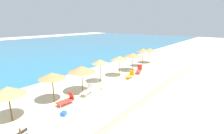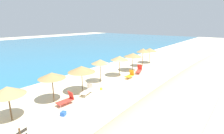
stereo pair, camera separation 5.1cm
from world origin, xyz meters
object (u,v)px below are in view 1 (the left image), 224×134
at_px(beach_ball, 101,89).
at_px(cooler_box, 64,114).
at_px(beach_umbrella_4, 119,58).
at_px(lounge_chair_0, 130,75).
at_px(beach_umbrella_7, 150,50).
at_px(lounge_chair_2, 139,70).
at_px(beach_umbrella_2, 82,69).
at_px(beach_umbrella_5, 133,55).
at_px(lounge_chair_1, 67,100).
at_px(beach_umbrella_1, 52,76).
at_px(beach_umbrella_3, 100,62).
at_px(beach_umbrella_0, 8,91).
at_px(beach_umbrella_6, 143,50).
at_px(lounge_chair_3, 88,90).

bearing_deg(beach_ball, cooler_box, -169.14).
bearing_deg(beach_umbrella_4, lounge_chair_0, -84.85).
bearing_deg(beach_umbrella_7, lounge_chair_0, -169.14).
height_order(lounge_chair_0, lounge_chair_2, lounge_chair_2).
bearing_deg(beach_umbrella_2, beach_umbrella_5, 1.11).
bearing_deg(lounge_chair_1, beach_umbrella_5, -80.54).
relative_size(beach_umbrella_4, beach_umbrella_5, 1.02).
relative_size(beach_umbrella_7, beach_ball, 9.22).
xyz_separation_m(beach_umbrella_2, lounge_chair_0, (6.84, -1.29, -2.02)).
relative_size(beach_umbrella_1, beach_umbrella_7, 1.03).
bearing_deg(beach_umbrella_5, beach_umbrella_4, 178.88).
bearing_deg(beach_umbrella_7, beach_umbrella_5, -177.34).
bearing_deg(beach_umbrella_7, cooler_box, -172.83).
bearing_deg(lounge_chair_0, cooler_box, 94.58).
bearing_deg(beach_umbrella_2, lounge_chair_2, -6.12).
xyz_separation_m(beach_umbrella_5, lounge_chair_0, (-3.09, -1.48, -1.93)).
relative_size(beach_umbrella_3, lounge_chair_2, 1.51).
relative_size(beach_umbrella_0, beach_umbrella_3, 0.93).
bearing_deg(lounge_chair_0, beach_ball, 86.94).
distance_m(beach_umbrella_3, beach_umbrella_7, 12.68).
relative_size(beach_umbrella_2, lounge_chair_2, 1.51).
xyz_separation_m(beach_umbrella_3, lounge_chair_1, (-5.91, -1.36, -2.07)).
distance_m(beach_umbrella_0, beach_umbrella_6, 19.61).
bearing_deg(beach_umbrella_6, beach_umbrella_1, 179.04).
bearing_deg(beach_umbrella_3, beach_umbrella_0, -178.57).
bearing_deg(beach_umbrella_6, beach_umbrella_4, -179.89).
height_order(beach_umbrella_1, lounge_chair_0, beach_umbrella_1).
bearing_deg(beach_umbrella_1, lounge_chair_1, -73.91).
bearing_deg(beach_ball, beach_umbrella_7, 5.72).
bearing_deg(beach_umbrella_0, lounge_chair_1, -15.70).
relative_size(beach_umbrella_4, cooler_box, 6.69).
bearing_deg(beach_ball, beach_umbrella_0, 170.86).
relative_size(beach_umbrella_0, lounge_chair_0, 1.95).
distance_m(beach_umbrella_5, lounge_chair_1, 12.64).
bearing_deg(lounge_chair_1, beach_ball, -87.67).
distance_m(beach_umbrella_0, cooler_box, 4.13).
distance_m(lounge_chair_2, lounge_chair_3, 9.57).
height_order(lounge_chair_3, cooler_box, lounge_chair_3).
height_order(lounge_chair_2, cooler_box, lounge_chair_2).
height_order(beach_umbrella_7, cooler_box, beach_umbrella_7).
relative_size(beach_umbrella_3, beach_umbrella_6, 0.94).
height_order(beach_umbrella_2, beach_umbrella_6, beach_umbrella_6).
distance_m(beach_umbrella_2, beach_umbrella_3, 3.43).
distance_m(beach_umbrella_3, lounge_chair_2, 6.77).
height_order(beach_umbrella_1, beach_umbrella_4, beach_umbrella_4).
distance_m(beach_umbrella_4, lounge_chair_1, 9.50).
height_order(lounge_chair_3, beach_ball, lounge_chair_3).
bearing_deg(beach_umbrella_4, beach_umbrella_1, 178.33).
xyz_separation_m(beach_umbrella_3, lounge_chair_2, (6.24, -1.64, -2.05)).
relative_size(lounge_chair_0, lounge_chair_2, 0.72).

